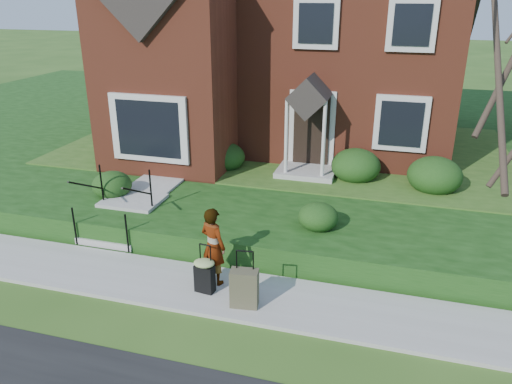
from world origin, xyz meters
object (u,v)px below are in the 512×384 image
(woman, at_px, (213,246))
(front_steps, at_px, (124,214))
(suitcase_olive, at_px, (244,288))
(suitcase_black, at_px, (205,274))

(woman, bearing_deg, front_steps, -5.75)
(woman, height_order, suitcase_olive, woman)
(suitcase_olive, bearing_deg, front_steps, 141.75)
(woman, bearing_deg, suitcase_olive, 166.29)
(front_steps, distance_m, suitcase_olive, 4.28)
(front_steps, bearing_deg, suitcase_olive, -30.90)
(front_steps, xyz_separation_m, woman, (2.86, -1.59, 0.39))
(suitcase_olive, bearing_deg, suitcase_black, 157.12)
(woman, distance_m, suitcase_olive, 1.10)
(woman, bearing_deg, suitcase_black, 106.20)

